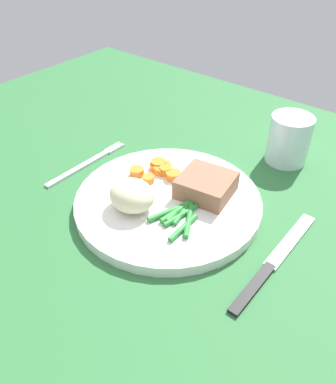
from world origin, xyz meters
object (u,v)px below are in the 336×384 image
(meat_portion, at_px, (206,185))
(knife, at_px, (274,262))
(water_glass, at_px, (288,142))
(fork, at_px, (86,164))
(dinner_plate, at_px, (168,202))

(meat_portion, relative_size, knife, 0.36)
(knife, relative_size, water_glass, 2.54)
(fork, bearing_deg, water_glass, 43.05)
(dinner_plate, xyz_separation_m, meat_portion, (0.04, 0.04, 0.02))
(meat_portion, bearing_deg, fork, -168.00)
(meat_portion, height_order, fork, meat_portion)
(fork, bearing_deg, dinner_plate, 2.15)
(dinner_plate, distance_m, fork, 0.17)
(dinner_plate, bearing_deg, knife, -0.95)
(fork, distance_m, knife, 0.35)
(water_glass, bearing_deg, meat_portion, -102.73)
(meat_portion, xyz_separation_m, knife, (0.13, -0.05, -0.03))
(dinner_plate, height_order, meat_portion, meat_portion)
(dinner_plate, height_order, water_glass, water_glass)
(dinner_plate, xyz_separation_m, knife, (0.17, -0.00, -0.01))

